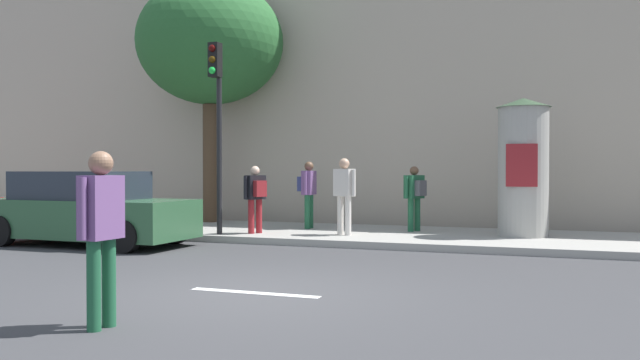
% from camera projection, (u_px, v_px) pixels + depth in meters
% --- Properties ---
extents(ground_plane, '(80.00, 80.00, 0.00)m').
position_uv_depth(ground_plane, '(254.00, 293.00, 8.54)').
color(ground_plane, '#38383A').
extents(sidewalk_curb, '(36.00, 4.00, 0.15)m').
position_uv_depth(sidewalk_curb, '(388.00, 236.00, 15.10)').
color(sidewalk_curb, '#9E9B93').
rests_on(sidewalk_curb, ground_plane).
extents(lane_markings, '(25.80, 0.16, 0.01)m').
position_uv_depth(lane_markings, '(254.00, 293.00, 8.54)').
color(lane_markings, silver).
rests_on(lane_markings, ground_plane).
extents(building_backdrop, '(36.00, 5.00, 8.28)m').
position_uv_depth(building_backdrop, '(430.00, 85.00, 19.73)').
color(building_backdrop, '#B7A893').
rests_on(building_backdrop, ground_plane).
extents(traffic_light, '(0.24, 0.45, 4.23)m').
position_uv_depth(traffic_light, '(217.00, 106.00, 14.60)').
color(traffic_light, black).
rests_on(traffic_light, sidewalk_curb).
extents(poster_column, '(1.17, 1.17, 2.99)m').
position_uv_depth(poster_column, '(523.00, 166.00, 14.30)').
color(poster_column, '#9E9B93').
rests_on(poster_column, sidewalk_curb).
extents(street_tree, '(4.03, 4.03, 6.67)m').
position_uv_depth(street_tree, '(210.00, 43.00, 18.17)').
color(street_tree, '#4C3826').
rests_on(street_tree, sidewalk_curb).
extents(pedestrian_with_bag, '(0.27, 0.61, 1.78)m').
position_uv_depth(pedestrian_with_bag, '(101.00, 224.00, 6.61)').
color(pedestrian_with_bag, '#1E5938').
rests_on(pedestrian_with_bag, ground_plane).
extents(pedestrian_in_light_jacket, '(0.40, 0.66, 1.64)m').
position_uv_depth(pedestrian_in_light_jacket, '(308.00, 188.00, 16.19)').
color(pedestrian_in_light_jacket, '#1E5938').
rests_on(pedestrian_in_light_jacket, sidewalk_curb).
extents(pedestrian_in_dark_shirt, '(0.50, 0.55, 1.53)m').
position_uv_depth(pedestrian_in_dark_shirt, '(256.00, 194.00, 14.93)').
color(pedestrian_in_dark_shirt, maroon).
rests_on(pedestrian_in_dark_shirt, sidewalk_curb).
extents(pedestrian_tallest, '(0.51, 0.62, 1.52)m').
position_uv_depth(pedestrian_tallest, '(415.00, 192.00, 15.44)').
color(pedestrian_tallest, '#1E5938').
rests_on(pedestrian_tallest, sidewalk_curb).
extents(pedestrian_with_backpack, '(0.59, 0.40, 1.69)m').
position_uv_depth(pedestrian_with_backpack, '(344.00, 190.00, 14.59)').
color(pedestrian_with_backpack, silver).
rests_on(pedestrian_with_backpack, sidewalk_curb).
extents(parked_car_silver, '(4.49, 1.96, 1.56)m').
position_uv_depth(parked_car_silver, '(87.00, 210.00, 13.93)').
color(parked_car_silver, '#2D5938').
rests_on(parked_car_silver, ground_plane).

